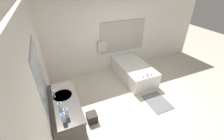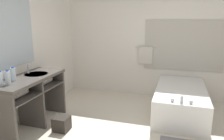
{
  "view_description": "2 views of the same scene",
  "coord_description": "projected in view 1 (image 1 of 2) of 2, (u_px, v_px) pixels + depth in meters",
  "views": [
    {
      "loc": [
        -1.9,
        -2.39,
        3.03
      ],
      "look_at": [
        -0.55,
        0.72,
        0.91
      ],
      "focal_mm": 24.0,
      "sensor_mm": 36.0,
      "label": 1
    },
    {
      "loc": [
        0.41,
        -2.84,
        1.84
      ],
      "look_at": [
        -0.72,
        0.86,
        0.9
      ],
      "focal_mm": 35.0,
      "sensor_mm": 36.0,
      "label": 2
    }
  ],
  "objects": [
    {
      "name": "ground_plane",
      "position": [
        141.0,
        107.0,
        4.11
      ],
      "size": [
        16.0,
        16.0,
        0.0
      ],
      "primitive_type": "plane",
      "color": "beige",
      "rests_on": "ground"
    },
    {
      "name": "wall_back_with_blinds",
      "position": [
        110.0,
        35.0,
        5.13
      ],
      "size": [
        7.4,
        0.13,
        2.7
      ],
      "color": "white",
      "rests_on": "ground_plane"
    },
    {
      "name": "wall_left_with_mirror",
      "position": [
        41.0,
        89.0,
        2.64
      ],
      "size": [
        0.08,
        7.4,
        2.7
      ],
      "color": "white",
      "rests_on": "ground_plane"
    },
    {
      "name": "vanity_counter",
      "position": [
        66.0,
        109.0,
        3.17
      ],
      "size": [
        0.57,
        1.38,
        0.89
      ],
      "color": "#4C4742",
      "rests_on": "ground_plane"
    },
    {
      "name": "sink_faucet",
      "position": [
        54.0,
        94.0,
        3.09
      ],
      "size": [
        0.09,
        0.04,
        0.18
      ],
      "color": "silver",
      "rests_on": "vanity_counter"
    },
    {
      "name": "bathtub",
      "position": [
        133.0,
        70.0,
        5.15
      ],
      "size": [
        0.91,
        1.74,
        0.65
      ],
      "color": "white",
      "rests_on": "ground_plane"
    },
    {
      "name": "water_bottle_1",
      "position": [
        63.0,
        118.0,
        2.55
      ],
      "size": [
        0.08,
        0.08,
        0.22
      ],
      "color": "silver",
      "rests_on": "vanity_counter"
    },
    {
      "name": "water_bottle_2",
      "position": [
        66.0,
        113.0,
        2.64
      ],
      "size": [
        0.08,
        0.08,
        0.22
      ],
      "color": "silver",
      "rests_on": "vanity_counter"
    },
    {
      "name": "water_bottle_3",
      "position": [
        60.0,
        107.0,
        2.76
      ],
      "size": [
        0.08,
        0.08,
        0.22
      ],
      "color": "silver",
      "rests_on": "vanity_counter"
    },
    {
      "name": "waste_bin",
      "position": [
        92.0,
        117.0,
        3.65
      ],
      "size": [
        0.24,
        0.24,
        0.24
      ],
      "color": "#2D2823",
      "rests_on": "ground_plane"
    },
    {
      "name": "bath_mat",
      "position": [
        157.0,
        102.0,
        4.25
      ],
      "size": [
        0.58,
        0.78,
        0.02
      ],
      "color": "slate",
      "rests_on": "ground_plane"
    }
  ]
}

